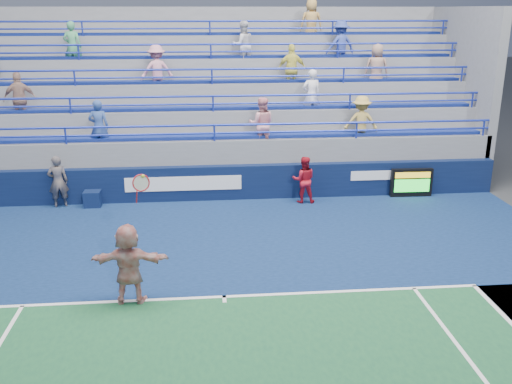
{
  "coord_description": "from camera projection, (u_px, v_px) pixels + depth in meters",
  "views": [
    {
      "loc": [
        -0.33,
        -10.7,
        5.77
      ],
      "look_at": [
        0.9,
        2.5,
        1.5
      ],
      "focal_mm": 40.0,
      "sensor_mm": 36.0,
      "label": 1
    }
  ],
  "objects": [
    {
      "name": "bleacher_stand",
      "position": [
        212.0,
        128.0,
        21.2
      ],
      "size": [
        18.0,
        5.6,
        6.13
      ],
      "color": "slate",
      "rests_on": "ground"
    },
    {
      "name": "line_judge",
      "position": [
        58.0,
        182.0,
        17.17
      ],
      "size": [
        0.66,
        0.52,
        1.61
      ],
      "primitive_type": "imported",
      "rotation": [
        0.0,
        0.0,
        3.39
      ],
      "color": "#141D38",
      "rests_on": "ground"
    },
    {
      "name": "sponsor_wall",
      "position": [
        216.0,
        183.0,
        17.93
      ],
      "size": [
        18.0,
        0.32,
        1.1
      ],
      "color": "#091334",
      "rests_on": "ground"
    },
    {
      "name": "ground",
      "position": [
        224.0,
        298.0,
        11.94
      ],
      "size": [
        120.0,
        120.0,
        0.0
      ],
      "primitive_type": "plane",
      "color": "#333538"
    },
    {
      "name": "judge_chair",
      "position": [
        93.0,
        197.0,
        17.39
      ],
      "size": [
        0.5,
        0.5,
        0.89
      ],
      "color": "#0C193D",
      "rests_on": "ground"
    },
    {
      "name": "tennis_player",
      "position": [
        129.0,
        264.0,
        11.51
      ],
      "size": [
        1.61,
        0.6,
        2.74
      ],
      "color": "silver",
      "rests_on": "ground"
    },
    {
      "name": "serve_speed_board",
      "position": [
        411.0,
        183.0,
        18.22
      ],
      "size": [
        1.34,
        0.18,
        0.93
      ],
      "color": "black",
      "rests_on": "ground"
    },
    {
      "name": "ball_girl",
      "position": [
        304.0,
        180.0,
        17.6
      ],
      "size": [
        0.76,
        0.62,
        1.47
      ],
      "primitive_type": "imported",
      "rotation": [
        0.0,
        0.0,
        3.05
      ],
      "color": "#B11423",
      "rests_on": "ground"
    }
  ]
}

